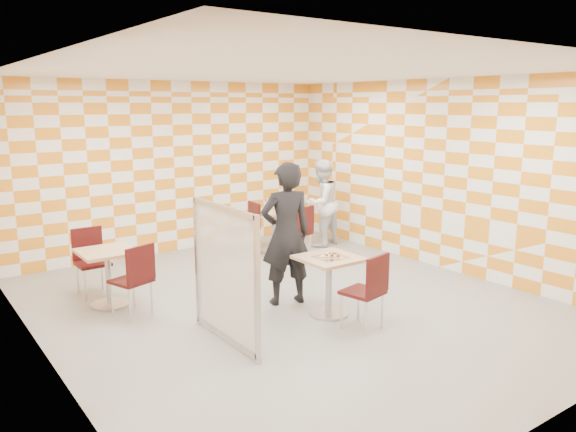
# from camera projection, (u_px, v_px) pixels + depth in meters

# --- Properties ---
(room_shell) EXTENTS (7.00, 7.00, 7.00)m
(room_shell) POSITION_uv_depth(u_px,v_px,m) (267.00, 187.00, 7.56)
(room_shell) COLOR gray
(room_shell) RESTS_ON ground
(main_table) EXTENTS (0.70, 0.70, 0.75)m
(main_table) POSITION_uv_depth(u_px,v_px,m) (329.00, 276.00, 6.97)
(main_table) COLOR tan
(main_table) RESTS_ON ground
(second_table) EXTENTS (0.70, 0.70, 0.75)m
(second_table) POSITION_uv_depth(u_px,v_px,m) (274.00, 224.00, 10.01)
(second_table) COLOR tan
(second_table) RESTS_ON ground
(empty_table) EXTENTS (0.70, 0.70, 0.75)m
(empty_table) POSITION_uv_depth(u_px,v_px,m) (108.00, 268.00, 7.29)
(empty_table) COLOR tan
(empty_table) RESTS_ON ground
(chair_main_front) EXTENTS (0.50, 0.51, 0.92)m
(chair_main_front) POSITION_uv_depth(u_px,v_px,m) (369.00, 286.00, 6.45)
(chair_main_front) COLOR #390B0B
(chair_main_front) RESTS_ON ground
(chair_second_front) EXTENTS (0.50, 0.51, 0.92)m
(chair_second_front) POSITION_uv_depth(u_px,v_px,m) (300.00, 228.00, 9.46)
(chair_second_front) COLOR #390B0B
(chair_second_front) RESTS_ON ground
(chair_second_side) EXTENTS (0.47, 0.47, 0.92)m
(chair_second_side) POSITION_uv_depth(u_px,v_px,m) (249.00, 224.00, 9.79)
(chair_second_side) COLOR #390B0B
(chair_second_side) RESTS_ON ground
(chair_empty_near) EXTENTS (0.54, 0.54, 0.92)m
(chair_empty_near) POSITION_uv_depth(u_px,v_px,m) (136.00, 275.00, 6.88)
(chair_empty_near) COLOR #390B0B
(chair_empty_near) RESTS_ON ground
(chair_empty_far) EXTENTS (0.42, 0.43, 0.92)m
(chair_empty_far) POSITION_uv_depth(u_px,v_px,m) (90.00, 256.00, 7.76)
(chair_empty_far) COLOR #390B0B
(chair_empty_far) RESTS_ON ground
(partition) EXTENTS (0.08, 1.38, 1.55)m
(partition) POSITION_uv_depth(u_px,v_px,m) (225.00, 274.00, 6.09)
(partition) COLOR white
(partition) RESTS_ON ground
(man_dark) EXTENTS (0.78, 0.61, 1.88)m
(man_dark) POSITION_uv_depth(u_px,v_px,m) (286.00, 234.00, 7.31)
(man_dark) COLOR black
(man_dark) RESTS_ON ground
(man_white) EXTENTS (0.91, 0.78, 1.61)m
(man_white) POSITION_uv_depth(u_px,v_px,m) (321.00, 203.00, 10.37)
(man_white) COLOR white
(man_white) RESTS_ON ground
(pizza_on_foil) EXTENTS (0.40, 0.40, 0.04)m
(pizza_on_foil) POSITION_uv_depth(u_px,v_px,m) (330.00, 256.00, 6.91)
(pizza_on_foil) COLOR silver
(pizza_on_foil) RESTS_ON main_table
(sport_bottle) EXTENTS (0.06, 0.06, 0.20)m
(sport_bottle) POSITION_uv_depth(u_px,v_px,m) (266.00, 205.00, 9.94)
(sport_bottle) COLOR white
(sport_bottle) RESTS_ON second_table
(soda_bottle) EXTENTS (0.07, 0.07, 0.23)m
(soda_bottle) POSITION_uv_depth(u_px,v_px,m) (278.00, 204.00, 10.03)
(soda_bottle) COLOR black
(soda_bottle) RESTS_ON second_table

